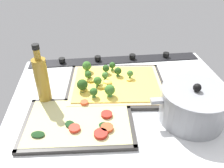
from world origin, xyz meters
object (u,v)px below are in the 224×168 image
(veggie_pizza_back, at_px, (80,122))
(cooking_pot, at_px, (193,105))
(baking_tray_back, at_px, (79,123))
(broccoli_pizza, at_px, (112,83))
(baking_tray_front, at_px, (116,86))
(oil_bottle, at_px, (42,80))

(veggie_pizza_back, bearing_deg, cooking_pot, 177.51)
(baking_tray_back, relative_size, cooking_pot, 1.29)
(broccoli_pizza, distance_m, baking_tray_back, 0.23)
(broccoli_pizza, height_order, baking_tray_back, broccoli_pizza)
(baking_tray_front, distance_m, cooking_pot, 0.30)
(oil_bottle, bearing_deg, veggie_pizza_back, 132.28)
(broccoli_pizza, bearing_deg, baking_tray_back, 56.73)
(cooking_pot, height_order, oil_bottle, oil_bottle)
(cooking_pot, distance_m, oil_bottle, 0.49)
(baking_tray_back, bearing_deg, broccoli_pizza, -123.27)
(veggie_pizza_back, xyz_separation_m, oil_bottle, (0.12, -0.13, 0.08))
(veggie_pizza_back, relative_size, cooking_pot, 1.19)
(veggie_pizza_back, xyz_separation_m, cooking_pot, (-0.35, 0.02, 0.04))
(baking_tray_front, bearing_deg, oil_bottle, 14.25)
(baking_tray_front, bearing_deg, baking_tray_back, 53.37)
(baking_tray_back, height_order, oil_bottle, oil_bottle)
(broccoli_pizza, distance_m, oil_bottle, 0.26)
(oil_bottle, bearing_deg, baking_tray_front, -165.75)
(baking_tray_front, height_order, veggie_pizza_back, veggie_pizza_back)
(broccoli_pizza, relative_size, veggie_pizza_back, 1.14)
(broccoli_pizza, distance_m, veggie_pizza_back, 0.23)
(baking_tray_front, height_order, baking_tray_back, same)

